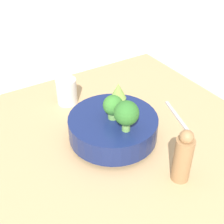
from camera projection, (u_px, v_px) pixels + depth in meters
The scene contains 9 objects.
ground_plane at pixel (119, 159), 0.89m from camera, with size 6.00×6.00×0.00m, color silver.
table at pixel (119, 152), 0.87m from camera, with size 0.88×0.85×0.05m.
bowl at pixel (112, 128), 0.86m from camera, with size 0.24×0.24×0.08m.
broccoli_floret_left at pixel (127, 113), 0.77m from camera, with size 0.06×0.06×0.08m.
broccoli_floret_center at pixel (112, 106), 0.81m from camera, with size 0.05×0.05×0.07m.
romanesco_piece_near at pixel (118, 92), 0.86m from camera, with size 0.04×0.04×0.07m.
cup at pixel (67, 91), 1.01m from camera, with size 0.07×0.07×0.09m.
pepper_mill at pixel (183, 157), 0.72m from camera, with size 0.04×0.04×0.15m.
fork at pixel (178, 118), 0.96m from camera, with size 0.17×0.06×0.01m.
Camera 1 is at (-0.54, 0.36, 0.62)m, focal length 50.00 mm.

